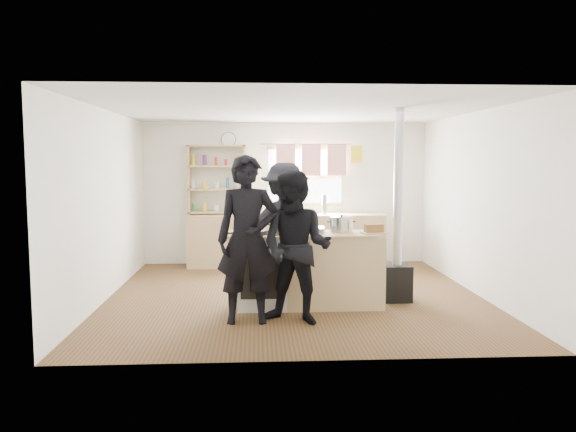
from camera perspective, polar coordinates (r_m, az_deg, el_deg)
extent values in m
cube|color=brown|center=(7.70, 0.70, -8.13)|extent=(5.00, 5.00, 0.01)
cube|color=tan|center=(9.80, -0.18, -2.45)|extent=(3.40, 0.55, 0.90)
cube|color=tan|center=(9.87, -7.20, 0.40)|extent=(1.00, 0.28, 0.03)
cube|color=tan|center=(9.84, -7.22, 2.72)|extent=(1.00, 0.28, 0.03)
cube|color=tan|center=(9.83, -7.25, 5.05)|extent=(1.00, 0.28, 0.03)
cube|color=tan|center=(9.83, -7.28, 7.09)|extent=(1.00, 0.28, 0.03)
cube|color=tan|center=(9.88, -10.02, 3.65)|extent=(0.04, 0.28, 1.20)
cube|color=tan|center=(9.81, -4.43, 3.70)|extent=(0.04, 0.28, 1.20)
cylinder|color=silver|center=(9.79, 3.73, 1.14)|extent=(0.10, 0.10, 0.33)
cube|color=white|center=(7.05, -2.66, -5.64)|extent=(0.60, 0.60, 0.90)
cube|color=tan|center=(7.12, 4.64, -5.55)|extent=(1.20, 0.60, 0.90)
cube|color=tan|center=(6.99, 1.01, -1.87)|extent=(1.84, 0.64, 0.03)
cylinder|color=black|center=(6.87, -3.48, -1.67)|extent=(0.40, 0.40, 0.05)
cylinder|color=#295E20|center=(6.87, -3.48, -1.55)|extent=(0.30, 0.30, 0.02)
cube|color=silver|center=(7.00, 2.27, -1.44)|extent=(0.38, 0.34, 0.07)
cube|color=brown|center=(7.00, 2.28, -1.26)|extent=(0.33, 0.29, 0.02)
cylinder|color=silver|center=(7.05, -0.93, -1.10)|extent=(0.21, 0.21, 0.14)
cylinder|color=silver|center=(7.04, -0.93, -0.48)|extent=(0.21, 0.21, 0.01)
sphere|color=black|center=(7.04, -0.93, -0.36)|extent=(0.03, 0.03, 0.03)
cylinder|color=#B2B2B4|center=(7.12, 5.45, -0.88)|extent=(0.29, 0.29, 0.18)
cylinder|color=#B2B2B4|center=(7.11, 5.45, -0.10)|extent=(0.30, 0.30, 0.01)
sphere|color=black|center=(7.11, 5.46, 0.01)|extent=(0.03, 0.03, 0.03)
cube|color=tan|center=(7.00, 8.71, -1.72)|extent=(0.31, 0.24, 0.02)
cube|color=olive|center=(6.99, 8.72, -1.23)|extent=(0.23, 0.14, 0.10)
cube|color=black|center=(7.53, 10.96, -6.67)|extent=(0.35, 0.35, 0.47)
cylinder|color=#ADADB2|center=(7.37, 11.14, 2.88)|extent=(0.12, 0.12, 2.03)
imported|color=black|center=(6.31, -4.12, -2.40)|extent=(0.70, 0.47, 1.89)
imported|color=black|center=(6.27, 0.85, -3.26)|extent=(1.02, 0.93, 1.72)
imported|color=black|center=(7.88, -0.35, -1.12)|extent=(1.25, 0.84, 1.80)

